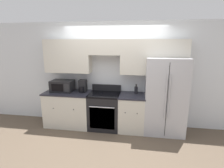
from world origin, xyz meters
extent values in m
plane|color=brown|center=(0.00, 0.00, 0.00)|extent=(12.00, 12.00, 0.00)
cube|color=silver|center=(0.00, 0.66, 1.30)|extent=(8.00, 0.06, 2.60)
cube|color=beige|center=(-1.13, 0.46, 1.77)|extent=(1.14, 0.33, 0.81)
cube|color=beige|center=(-0.19, 0.46, 2.00)|extent=(0.75, 0.33, 0.36)
cube|color=beige|center=(0.94, 0.46, 1.77)|extent=(1.52, 0.33, 0.81)
cube|color=beige|center=(-1.13, 0.31, 0.43)|extent=(1.14, 0.62, 0.85)
cube|color=#23232D|center=(-1.13, 0.31, 0.87)|extent=(1.16, 0.64, 0.03)
sphere|color=black|center=(-1.39, 0.00, 0.56)|extent=(0.03, 0.03, 0.03)
sphere|color=black|center=(-0.88, 0.00, 0.56)|extent=(0.03, 0.03, 0.03)
cube|color=beige|center=(0.49, 0.31, 0.43)|extent=(0.60, 0.62, 0.85)
cube|color=#23232D|center=(0.49, 0.31, 0.87)|extent=(0.62, 0.64, 0.03)
sphere|color=black|center=(0.35, 0.00, 0.56)|extent=(0.03, 0.03, 0.03)
sphere|color=black|center=(0.62, 0.00, 0.56)|extent=(0.03, 0.03, 0.03)
cube|color=black|center=(-0.19, 0.31, 0.42)|extent=(0.75, 0.62, 0.85)
cube|color=black|center=(-0.19, 0.01, 0.38)|extent=(0.60, 0.01, 0.54)
cube|color=black|center=(-0.19, 0.31, 0.87)|extent=(0.75, 0.62, 0.04)
cube|color=black|center=(-0.19, 0.59, 0.97)|extent=(0.75, 0.04, 0.16)
cylinder|color=silver|center=(-0.19, -0.02, 0.66)|extent=(0.60, 0.02, 0.02)
cube|color=#B7B7BC|center=(1.24, 0.39, 0.89)|extent=(0.92, 0.77, 1.78)
cube|color=black|center=(1.24, 0.00, 0.89)|extent=(0.01, 0.01, 1.64)
cylinder|color=#B7B7BC|center=(1.21, -0.02, 0.98)|extent=(0.02, 0.02, 0.98)
cylinder|color=#B7B7BC|center=(1.28, -0.02, 0.98)|extent=(0.02, 0.02, 0.98)
cube|color=black|center=(-1.29, 0.37, 1.03)|extent=(0.55, 0.38, 0.28)
cube|color=black|center=(-1.34, 0.17, 1.03)|extent=(0.30, 0.01, 0.18)
cube|color=#262628|center=(-1.10, 0.17, 1.03)|extent=(0.12, 0.01, 0.20)
cylinder|color=black|center=(0.57, 0.45, 0.97)|extent=(0.08, 0.08, 0.17)
cylinder|color=black|center=(0.57, 0.45, 1.08)|extent=(0.03, 0.03, 0.05)
cylinder|color=black|center=(0.57, 0.45, 1.11)|extent=(0.04, 0.04, 0.02)
cube|color=black|center=(-0.76, 0.40, 1.04)|extent=(0.18, 0.19, 0.30)
cylinder|color=black|center=(-0.76, 0.29, 0.97)|extent=(0.13, 0.13, 0.14)
camera|label=1|loc=(0.64, -3.68, 2.12)|focal=28.00mm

